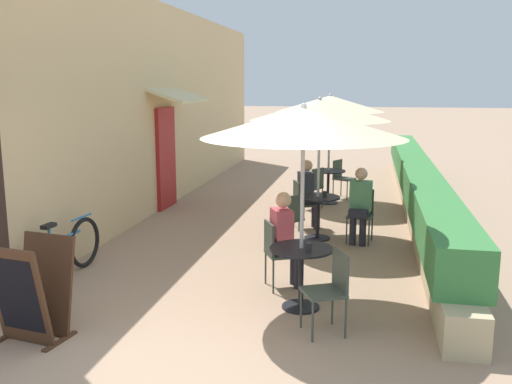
{
  "coord_description": "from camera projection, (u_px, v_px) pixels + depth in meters",
  "views": [
    {
      "loc": [
        1.77,
        -4.85,
        2.59
      ],
      "look_at": [
        0.15,
        3.3,
        1.0
      ],
      "focal_mm": 40.0,
      "sensor_mm": 36.0,
      "label": 1
    }
  ],
  "objects": [
    {
      "name": "cafe_chair_mid_back",
      "position": [
        361.0,
        211.0,
        9.39
      ],
      "size": [
        0.45,
        0.45,
        0.87
      ],
      "rotation": [
        0.0,
        0.0,
        9.28
      ],
      "color": "#384238",
      "rests_on": "ground_plane"
    },
    {
      "name": "planter_hedge",
      "position": [
        416.0,
        185.0,
        11.63
      ],
      "size": [
        0.6,
        13.22,
        1.01
      ],
      "color": "tan",
      "rests_on": "ground_plane"
    },
    {
      "name": "ground_plane",
      "position": [
        174.0,
        356.0,
        5.5
      ],
      "size": [
        120.0,
        120.0,
        0.0
      ],
      "primitive_type": "plane",
      "color": "#9E7F66"
    },
    {
      "name": "cafe_chair_far_left",
      "position": [
        341.0,
        176.0,
        13.0
      ],
      "size": [
        0.54,
        0.54,
        0.87
      ],
      "rotation": [
        0.0,
        0.0,
        4.24
      ],
      "color": "#384238",
      "rests_on": "ground_plane"
    },
    {
      "name": "seated_patron_mid_back",
      "position": [
        360.0,
        202.0,
        9.26
      ],
      "size": [
        0.37,
        0.44,
        1.25
      ],
      "rotation": [
        0.0,
        0.0,
        9.28
      ],
      "color": "#23232D",
      "rests_on": "ground_plane"
    },
    {
      "name": "patio_umbrella_near",
      "position": [
        303.0,
        123.0,
        6.28
      ],
      "size": [
        2.29,
        2.29,
        2.38
      ],
      "color": "#B7B7BC",
      "rests_on": "ground_plane"
    },
    {
      "name": "cafe_chair_mid_left",
      "position": [
        302.0,
        201.0,
        10.22
      ],
      "size": [
        0.52,
        0.52,
        0.87
      ],
      "rotation": [
        0.0,
        0.0,
        5.09
      ],
      "color": "#384238",
      "rests_on": "ground_plane"
    },
    {
      "name": "patio_table_mid",
      "position": [
        318.0,
        209.0,
        9.55
      ],
      "size": [
        0.74,
        0.74,
        0.73
      ],
      "color": "black",
      "rests_on": "ground_plane"
    },
    {
      "name": "patio_table_far",
      "position": [
        328.0,
        180.0,
        12.41
      ],
      "size": [
        0.74,
        0.74,
        0.73
      ],
      "color": "black",
      "rests_on": "ground_plane"
    },
    {
      "name": "patio_umbrella_far",
      "position": [
        330.0,
        104.0,
        12.1
      ],
      "size": [
        2.29,
        2.29,
        2.38
      ],
      "color": "#B7B7BC",
      "rests_on": "ground_plane"
    },
    {
      "name": "patio_table_near",
      "position": [
        301.0,
        266.0,
        6.59
      ],
      "size": [
        0.74,
        0.74,
        0.73
      ],
      "color": "black",
      "rests_on": "ground_plane"
    },
    {
      "name": "seated_patron_near_left",
      "position": [
        286.0,
        235.0,
        7.24
      ],
      "size": [
        0.5,
        0.46,
        1.25
      ],
      "rotation": [
        0.0,
        0.0,
        5.16
      ],
      "color": "#23232D",
      "rests_on": "ground_plane"
    },
    {
      "name": "cafe_chair_near_right",
      "position": [
        330.0,
        286.0,
        5.93
      ],
      "size": [
        0.53,
        0.53,
        0.87
      ],
      "rotation": [
        0.0,
        0.0,
        8.31
      ],
      "color": "#384238",
      "rests_on": "ground_plane"
    },
    {
      "name": "coffee_cup_mid",
      "position": [
        325.0,
        194.0,
        9.5
      ],
      "size": [
        0.07,
        0.07,
        0.09
      ],
      "color": "#232328",
      "rests_on": "patio_table_mid"
    },
    {
      "name": "cafe_chair_near_left",
      "position": [
        277.0,
        249.0,
        7.24
      ],
      "size": [
        0.53,
        0.53,
        0.87
      ],
      "rotation": [
        0.0,
        0.0,
        5.16
      ],
      "color": "#384238",
      "rests_on": "ground_plane"
    },
    {
      "name": "coffee_cup_near",
      "position": [
        308.0,
        247.0,
        6.42
      ],
      "size": [
        0.07,
        0.07,
        0.09
      ],
      "color": "#232328",
      "rests_on": "patio_table_near"
    },
    {
      "name": "seated_patron_mid_left",
      "position": [
        308.0,
        191.0,
        10.21
      ],
      "size": [
        0.49,
        0.45,
        1.25
      ],
      "rotation": [
        0.0,
        0.0,
        5.09
      ],
      "color": "#23232D",
      "rests_on": "ground_plane"
    },
    {
      "name": "patio_umbrella_mid",
      "position": [
        320.0,
        110.0,
        9.25
      ],
      "size": [
        2.29,
        2.29,
        2.38
      ],
      "color": "#B7B7BC",
      "rests_on": "ground_plane"
    },
    {
      "name": "bicycle_leaning",
      "position": [
        63.0,
        251.0,
        7.64
      ],
      "size": [
        0.21,
        1.72,
        0.81
      ],
      "rotation": [
        0.0,
        0.0,
        -0.09
      ],
      "color": "black",
      "rests_on": "ground_plane"
    },
    {
      "name": "cafe_facade_wall",
      "position": [
        167.0,
        107.0,
        12.31
      ],
      "size": [
        0.98,
        14.22,
        4.2
      ],
      "color": "#D6B784",
      "rests_on": "ground_plane"
    },
    {
      "name": "cafe_chair_mid_right",
      "position": [
        290.0,
        216.0,
        9.04
      ],
      "size": [
        0.56,
        0.56,
        0.87
      ],
      "rotation": [
        0.0,
        0.0,
        7.19
      ],
      "color": "#384238",
      "rests_on": "ground_plane"
    },
    {
      "name": "menu_board",
      "position": [
        33.0,
        291.0,
        5.79
      ],
      "size": [
        0.73,
        0.73,
        1.04
      ],
      "rotation": [
        0.0,
        0.0,
        -0.16
      ],
      "color": "#422819",
      "rests_on": "ground_plane"
    },
    {
      "name": "cafe_chair_far_right",
      "position": [
        314.0,
        185.0,
        11.81
      ],
      "size": [
        0.54,
        0.54,
        0.87
      ],
      "rotation": [
        0.0,
        0.0,
        7.39
      ],
      "color": "#384238",
      "rests_on": "ground_plane"
    }
  ]
}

